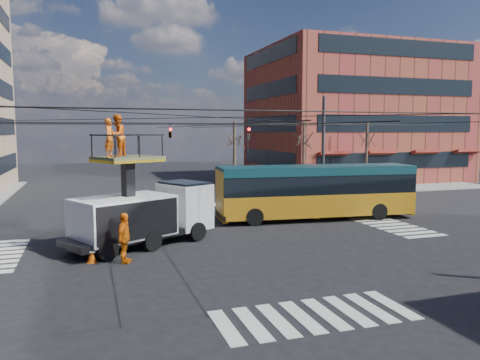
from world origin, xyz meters
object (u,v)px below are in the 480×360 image
(utility_truck, at_px, (144,202))
(worker_ground, at_px, (124,238))
(city_bus, at_px, (316,190))
(traffic_cone, at_px, (92,254))
(flagger, at_px, (317,203))

(utility_truck, xyz_separation_m, worker_ground, (-1.10, -2.85, -0.98))
(utility_truck, relative_size, city_bus, 0.61)
(city_bus, height_order, traffic_cone, city_bus)
(traffic_cone, xyz_separation_m, flagger, (12.96, 5.66, 0.61))
(utility_truck, distance_m, flagger, 11.14)
(city_bus, relative_size, worker_ground, 5.89)
(worker_ground, relative_size, flagger, 1.05)
(city_bus, xyz_separation_m, worker_ground, (-11.62, -6.14, -0.71))
(worker_ground, bearing_deg, flagger, -40.64)
(traffic_cone, distance_m, worker_ground, 1.49)
(utility_truck, relative_size, flagger, 3.75)
(flagger, bearing_deg, utility_truck, -107.36)
(city_bus, distance_m, traffic_cone, 14.14)
(utility_truck, height_order, worker_ground, utility_truck)
(city_bus, height_order, flagger, city_bus)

